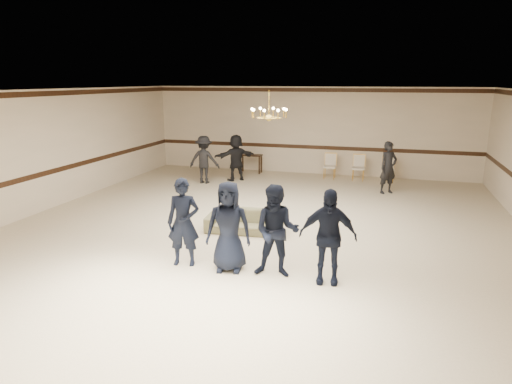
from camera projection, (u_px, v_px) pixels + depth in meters
room at (257, 164)px, 9.92m from camera, size 12.01×14.01×3.21m
chair_rail at (310, 147)px, 16.56m from camera, size 12.00×0.02×0.14m
crown_molding at (311, 90)px, 16.05m from camera, size 12.00×0.02×0.14m
chandelier at (269, 104)px, 10.54m from camera, size 0.94×0.94×0.89m
boy_a at (183, 222)px, 8.32m from camera, size 0.68×0.52×1.68m
boy_b at (229, 227)px, 8.07m from camera, size 0.90×0.67×1.68m
boy_c at (277, 231)px, 7.82m from camera, size 0.87×0.70×1.68m
boy_d at (328, 236)px, 7.57m from camera, size 1.03×0.52×1.68m
settee at (244, 221)px, 10.27m from camera, size 1.82×0.85×0.52m
adult_left at (204, 160)px, 15.04m from camera, size 1.09×0.68×1.61m
adult_mid at (236, 158)px, 15.44m from camera, size 1.43×1.35×1.61m
adult_right at (388, 168)px, 13.67m from camera, size 0.70×0.67×1.61m
banquet_chair_left at (330, 166)px, 15.80m from camera, size 0.45×0.45×0.88m
banquet_chair_mid at (358, 168)px, 15.52m from camera, size 0.44×0.44×0.88m
banquet_chair_right at (388, 170)px, 15.25m from camera, size 0.43×0.43×0.88m
console_table at (251, 164)px, 16.83m from camera, size 0.85×0.39×0.70m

